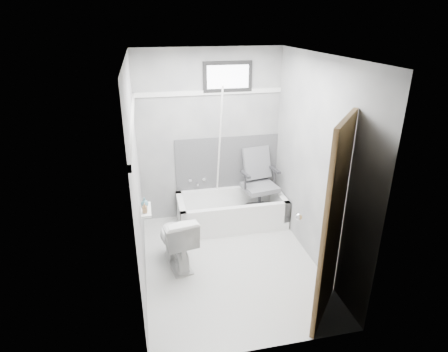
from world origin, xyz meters
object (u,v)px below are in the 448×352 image
object	(u,v)px
door	(377,240)
office_chair	(260,183)
soap_bottle_a	(145,208)
bathtub	(231,210)
soap_bottle_b	(145,202)
toilet	(176,240)

from	to	relation	value
door	office_chair	bearing A→B (deg)	98.07
office_chair	soap_bottle_a	bearing A→B (deg)	-153.18
bathtub	office_chair	size ratio (longest dim) A/B	1.64
door	bathtub	bearing A→B (deg)	108.75
bathtub	office_chair	world-z (taller)	office_chair
door	soap_bottle_a	xyz separation A→B (m)	(-1.92, 1.07, -0.03)
bathtub	soap_bottle_b	size ratio (longest dim) A/B	14.69
door	soap_bottle_b	world-z (taller)	door
soap_bottle_a	soap_bottle_b	bearing A→B (deg)	90.00
soap_bottle_b	bathtub	bearing A→B (deg)	40.54
bathtub	toilet	xyz separation A→B (m)	(-0.85, -0.81, 0.13)
bathtub	soap_bottle_a	bearing A→B (deg)	-135.73
office_chair	soap_bottle_b	world-z (taller)	office_chair
office_chair	toilet	world-z (taller)	office_chair
bathtub	office_chair	distance (m)	0.57
toilet	door	xyz separation A→B (m)	(1.60, -1.40, 0.66)
bathtub	soap_bottle_a	size ratio (longest dim) A/B	14.51
office_chair	soap_bottle_a	distance (m)	2.03
door	soap_bottle_b	bearing A→B (deg)	147.79
bathtub	door	xyz separation A→B (m)	(0.75, -2.21, 0.79)
bathtub	soap_bottle_b	distance (m)	1.71
toilet	door	bearing A→B (deg)	127.62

